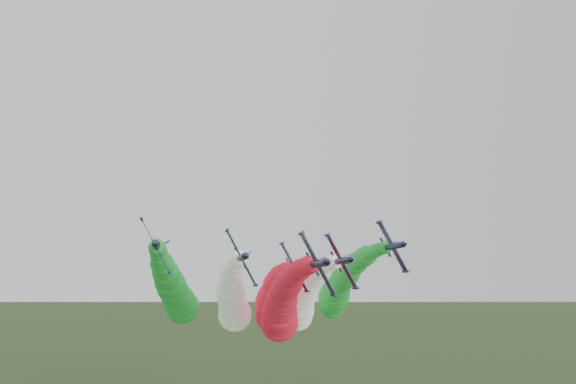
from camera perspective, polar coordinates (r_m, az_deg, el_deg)
name	(u,v)px	position (r m, az deg, el deg)	size (l,w,h in m)	color
jet_lead	(282,307)	(119.30, -0.65, -11.65)	(12.25, 66.65, 20.25)	#111434
jet_inner_left	(233,299)	(128.48, -5.64, -10.78)	(12.01, 66.41, 20.01)	#111434
jet_inner_right	(302,300)	(130.51, 1.42, -10.95)	(11.65, 66.05, 19.65)	#111434
jet_outer_left	(174,291)	(132.68, -11.47, -9.83)	(12.11, 66.51, 20.11)	#111434
jet_outer_right	(340,288)	(136.76, 5.26, -9.69)	(11.52, 65.92, 19.52)	#111434
jet_trail	(271,302)	(141.28, -1.75, -11.12)	(11.75, 66.15, 19.75)	#111434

